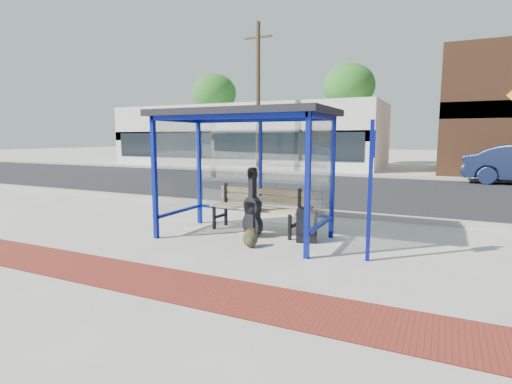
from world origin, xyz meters
The scene contains 19 objects.
ground centered at (0.00, 0.00, 0.00)m, with size 120.00×120.00×0.00m, color #B2ADA0.
brick_paver_strip centered at (0.00, -2.60, 0.01)m, with size 60.00×1.00×0.01m, color maroon.
curb_near centered at (0.00, 2.90, 0.06)m, with size 60.00×0.25×0.12m, color gray.
street_asphalt centered at (0.00, 8.00, 0.00)m, with size 60.00×10.00×0.00m, color black.
curb_far centered at (0.00, 13.10, 0.06)m, with size 60.00×0.25×0.12m, color gray.
far_sidewalk centered at (0.00, 15.00, 0.00)m, with size 60.00×4.00×0.01m, color #B2ADA0.
bus_shelter centered at (0.00, 0.07, 2.07)m, with size 3.30×1.80×2.42m.
storefront_white centered at (-9.00, 17.99, 2.00)m, with size 18.00×6.04×4.00m.
tree_left centered at (-14.00, 22.00, 5.45)m, with size 3.60×3.60×7.03m.
tree_mid centered at (-3.00, 22.00, 5.45)m, with size 3.60×3.60×7.03m.
utility_pole_west centered at (-6.00, 13.40, 4.11)m, with size 1.60×0.24×8.00m.
bench centered at (0.00, 0.58, 0.53)m, with size 2.01×0.65×0.93m.
guitar_bag centered at (0.10, 0.17, 0.46)m, with size 0.48×0.30×1.27m.
suitcase centered at (1.19, 0.21, 0.31)m, with size 0.43×0.34×0.66m.
backpack centered at (0.41, -0.55, 0.15)m, with size 0.32×0.31×0.32m.
sign_post centered at (2.41, -0.46, 1.23)m, with size 0.11×0.27×2.18m.
newspaper_a centered at (-1.30, 0.21, 0.00)m, with size 0.43×0.34×0.01m, color white.
newspaper_b centered at (-1.15, -0.31, 0.00)m, with size 0.39×0.31×0.01m, color white.
newspaper_c centered at (-0.07, 0.40, 0.00)m, with size 0.39×0.31×0.01m, color white.
Camera 1 is at (3.42, -6.65, 1.91)m, focal length 28.00 mm.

